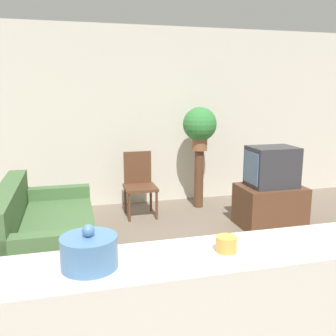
% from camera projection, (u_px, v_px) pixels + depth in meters
% --- Properties ---
extents(wall_back, '(9.00, 0.06, 2.70)m').
position_uv_depth(wall_back, '(112.00, 118.00, 5.65)').
color(wall_back, beige).
rests_on(wall_back, ground_plane).
extents(couch, '(0.93, 1.72, 0.82)m').
position_uv_depth(couch, '(45.00, 235.00, 3.86)').
color(couch, '#476B3D').
rests_on(couch, ground_plane).
extents(tv_stand, '(0.81, 0.60, 0.54)m').
position_uv_depth(tv_stand, '(270.00, 206.00, 4.90)').
color(tv_stand, brown).
rests_on(tv_stand, ground_plane).
extents(television, '(0.60, 0.45, 0.51)m').
position_uv_depth(television, '(272.00, 167.00, 4.79)').
color(television, '#333338').
rests_on(television, tv_stand).
extents(wooden_chair, '(0.44, 0.44, 0.90)m').
position_uv_depth(wooden_chair, '(139.00, 181.00, 5.31)').
color(wooden_chair, brown).
rests_on(wooden_chair, ground_plane).
extents(plant_stand, '(0.14, 0.14, 0.88)m').
position_uv_depth(plant_stand, '(199.00, 179.00, 5.67)').
color(plant_stand, brown).
rests_on(plant_stand, ground_plane).
extents(potted_plant, '(0.50, 0.50, 0.64)m').
position_uv_depth(potted_plant, '(200.00, 126.00, 5.51)').
color(potted_plant, '#8E5B3D').
rests_on(potted_plant, plant_stand).
extents(decorative_bowl, '(0.26, 0.26, 0.20)m').
position_uv_depth(decorative_bowl, '(89.00, 251.00, 1.70)').
color(decorative_bowl, '#4C7AAD').
rests_on(decorative_bowl, foreground_counter).
extents(candle_jar, '(0.11, 0.11, 0.08)m').
position_uv_depth(candle_jar, '(226.00, 244.00, 1.88)').
color(candle_jar, gold).
rests_on(candle_jar, foreground_counter).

